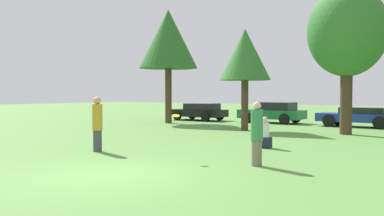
{
  "coord_description": "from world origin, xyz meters",
  "views": [
    {
      "loc": [
        7.05,
        -6.56,
        1.92
      ],
      "look_at": [
        -0.38,
        4.07,
        1.45
      ],
      "focal_mm": 37.85,
      "sensor_mm": 36.0,
      "label": 1
    }
  ],
  "objects_px": {
    "bystander_sitting": "(265,135)",
    "tree_1": "(245,55)",
    "tree_0": "(168,40)",
    "parked_car_blue": "(359,116)",
    "person_thrower": "(97,124)",
    "tree_2": "(347,33)",
    "frisbee": "(176,116)",
    "person_catcher": "(257,134)",
    "parked_car_green": "(273,112)",
    "parked_car_black": "(199,111)"
  },
  "relations": [
    {
      "from": "bystander_sitting",
      "to": "tree_1",
      "type": "distance_m",
      "value": 7.6
    },
    {
      "from": "tree_0",
      "to": "tree_1",
      "type": "relative_size",
      "value": 1.39
    },
    {
      "from": "tree_0",
      "to": "parked_car_blue",
      "type": "xyz_separation_m",
      "value": [
        10.85,
        3.79,
        -4.77
      ]
    },
    {
      "from": "person_thrower",
      "to": "parked_car_blue",
      "type": "bearing_deg",
      "value": 66.49
    },
    {
      "from": "parked_car_blue",
      "to": "tree_0",
      "type": "bearing_deg",
      "value": 20.23
    },
    {
      "from": "tree_1",
      "to": "tree_2",
      "type": "distance_m",
      "value": 4.99
    },
    {
      "from": "frisbee",
      "to": "bystander_sitting",
      "type": "xyz_separation_m",
      "value": [
        1.01,
        3.83,
        -0.82
      ]
    },
    {
      "from": "person_catcher",
      "to": "bystander_sitting",
      "type": "distance_m",
      "value": 3.65
    },
    {
      "from": "bystander_sitting",
      "to": "parked_car_green",
      "type": "bearing_deg",
      "value": 112.4
    },
    {
      "from": "person_thrower",
      "to": "frisbee",
      "type": "relative_size",
      "value": 7.82
    },
    {
      "from": "tree_2",
      "to": "parked_car_green",
      "type": "distance_m",
      "value": 8.63
    },
    {
      "from": "person_thrower",
      "to": "frisbee",
      "type": "xyz_separation_m",
      "value": [
        3.15,
        0.13,
        0.35
      ]
    },
    {
      "from": "tree_0",
      "to": "tree_1",
      "type": "height_order",
      "value": "tree_0"
    },
    {
      "from": "person_thrower",
      "to": "bystander_sitting",
      "type": "bearing_deg",
      "value": 37.53
    },
    {
      "from": "bystander_sitting",
      "to": "tree_2",
      "type": "relative_size",
      "value": 0.16
    },
    {
      "from": "frisbee",
      "to": "parked_car_black",
      "type": "height_order",
      "value": "frisbee"
    },
    {
      "from": "frisbee",
      "to": "tree_0",
      "type": "xyz_separation_m",
      "value": [
        -9.22,
        11.33,
        4.11
      ]
    },
    {
      "from": "tree_0",
      "to": "bystander_sitting",
      "type": "bearing_deg",
      "value": -36.23
    },
    {
      "from": "bystander_sitting",
      "to": "parked_car_blue",
      "type": "height_order",
      "value": "parked_car_blue"
    },
    {
      "from": "person_catcher",
      "to": "parked_car_black",
      "type": "xyz_separation_m",
      "value": [
        -11.36,
        14.18,
        -0.21
      ]
    },
    {
      "from": "frisbee",
      "to": "tree_2",
      "type": "relative_size",
      "value": 0.03
    },
    {
      "from": "person_thrower",
      "to": "parked_car_green",
      "type": "height_order",
      "value": "person_thrower"
    },
    {
      "from": "frisbee",
      "to": "bystander_sitting",
      "type": "relative_size",
      "value": 0.21
    },
    {
      "from": "bystander_sitting",
      "to": "parked_car_blue",
      "type": "bearing_deg",
      "value": 86.82
    },
    {
      "from": "parked_car_green",
      "to": "tree_0",
      "type": "bearing_deg",
      "value": 37.07
    },
    {
      "from": "bystander_sitting",
      "to": "parked_car_blue",
      "type": "distance_m",
      "value": 11.3
    },
    {
      "from": "person_catcher",
      "to": "parked_car_blue",
      "type": "height_order",
      "value": "person_catcher"
    },
    {
      "from": "frisbee",
      "to": "bystander_sitting",
      "type": "bearing_deg",
      "value": 75.25
    },
    {
      "from": "person_thrower",
      "to": "tree_2",
      "type": "distance_m",
      "value": 12.37
    },
    {
      "from": "parked_car_black",
      "to": "parked_car_blue",
      "type": "distance_m",
      "value": 10.67
    },
    {
      "from": "tree_2",
      "to": "parked_car_green",
      "type": "bearing_deg",
      "value": 139.83
    },
    {
      "from": "tree_1",
      "to": "tree_2",
      "type": "bearing_deg",
      "value": 10.63
    },
    {
      "from": "frisbee",
      "to": "tree_1",
      "type": "distance_m",
      "value": 10.22
    },
    {
      "from": "parked_car_black",
      "to": "parked_car_green",
      "type": "distance_m",
      "value": 5.34
    },
    {
      "from": "person_thrower",
      "to": "parked_car_black",
      "type": "bearing_deg",
      "value": 105.6
    },
    {
      "from": "tree_1",
      "to": "parked_car_blue",
      "type": "xyz_separation_m",
      "value": [
        4.37,
        5.62,
        -3.26
      ]
    },
    {
      "from": "tree_0",
      "to": "parked_car_green",
      "type": "relative_size",
      "value": 1.75
    },
    {
      "from": "parked_car_black",
      "to": "parked_car_blue",
      "type": "relative_size",
      "value": 0.9
    },
    {
      "from": "person_catcher",
      "to": "tree_1",
      "type": "relative_size",
      "value": 0.32
    },
    {
      "from": "person_thrower",
      "to": "parked_car_black",
      "type": "relative_size",
      "value": 0.46
    },
    {
      "from": "bystander_sitting",
      "to": "tree_1",
      "type": "relative_size",
      "value": 0.21
    },
    {
      "from": "bystander_sitting",
      "to": "tree_1",
      "type": "bearing_deg",
      "value": 123.45
    },
    {
      "from": "tree_1",
      "to": "tree_2",
      "type": "xyz_separation_m",
      "value": [
        4.84,
        0.91,
        0.85
      ]
    },
    {
      "from": "frisbee",
      "to": "tree_2",
      "type": "xyz_separation_m",
      "value": [
        2.1,
        10.4,
        3.46
      ]
    },
    {
      "from": "frisbee",
      "to": "tree_2",
      "type": "height_order",
      "value": "tree_2"
    },
    {
      "from": "person_catcher",
      "to": "parked_car_green",
      "type": "xyz_separation_m",
      "value": [
        -6.07,
        14.87,
        -0.16
      ]
    },
    {
      "from": "person_catcher",
      "to": "frisbee",
      "type": "height_order",
      "value": "person_catcher"
    },
    {
      "from": "bystander_sitting",
      "to": "tree_1",
      "type": "xyz_separation_m",
      "value": [
        -3.74,
        5.66,
        3.43
      ]
    },
    {
      "from": "person_thrower",
      "to": "frisbee",
      "type": "bearing_deg",
      "value": -3.74
    },
    {
      "from": "frisbee",
      "to": "tree_0",
      "type": "height_order",
      "value": "tree_0"
    }
  ]
}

